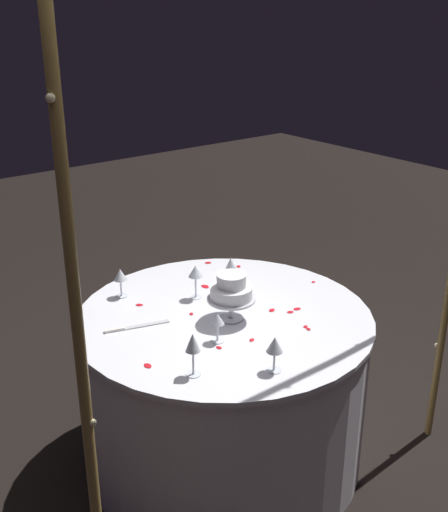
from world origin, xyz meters
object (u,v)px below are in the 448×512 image
(wine_glass_2, at_px, (275,346))
(decorative_arch, at_px, (319,188))
(wine_glass_0, at_px, (120,276))
(wine_glass_4, at_px, (195,273))
(wine_glass_5, at_px, (217,321))
(wine_glass_3, at_px, (231,266))
(tiered_cake, at_px, (230,291))
(main_table, at_px, (224,387))
(wine_glass_1, at_px, (193,344))
(cake_knife, at_px, (133,327))

(wine_glass_2, bearing_deg, decorative_arch, 157.58)
(wine_glass_0, bearing_deg, decorative_arch, 104.97)
(wine_glass_4, bearing_deg, wine_glass_5, 66.30)
(decorative_arch, distance_m, wine_glass_4, 0.98)
(wine_glass_3, xyz_separation_m, wine_glass_5, (0.39, 0.40, -0.02))
(wine_glass_4, xyz_separation_m, wine_glass_5, (0.18, 0.40, -0.03))
(tiered_cake, distance_m, wine_glass_0, 0.59)
(tiered_cake, height_order, wine_glass_5, tiered_cake)
(wine_glass_0, bearing_deg, wine_glass_5, 99.07)
(main_table, xyz_separation_m, wine_glass_3, (-0.22, -0.23, 0.51))
(wine_glass_0, distance_m, wine_glass_1, 0.80)
(main_table, height_order, wine_glass_1, wine_glass_1)
(wine_glass_0, height_order, wine_glass_3, wine_glass_3)
(wine_glass_0, height_order, wine_glass_2, wine_glass_2)
(tiered_cake, bearing_deg, wine_glass_3, -128.97)
(tiered_cake, xyz_separation_m, wine_glass_4, (-0.01, -0.28, -0.01))
(main_table, height_order, wine_glass_5, wine_glass_5)
(main_table, xyz_separation_m, wine_glass_5, (0.17, 0.17, 0.50))
(main_table, xyz_separation_m, wine_glass_1, (0.40, 0.32, 0.53))
(main_table, distance_m, tiered_cake, 0.54)
(decorative_arch, xyz_separation_m, main_table, (-0.00, -0.55, -1.13))
(decorative_arch, xyz_separation_m, wine_glass_4, (-0.01, -0.78, -0.60))
(wine_glass_1, bearing_deg, wine_glass_5, -147.62)
(main_table, bearing_deg, wine_glass_0, -59.81)
(wine_glass_1, bearing_deg, cake_knife, -91.03)
(main_table, relative_size, cake_knife, 4.78)
(tiered_cake, distance_m, wine_glass_4, 0.28)
(decorative_arch, height_order, wine_glass_3, decorative_arch)
(wine_glass_0, distance_m, wine_glass_2, 0.97)
(wine_glass_4, xyz_separation_m, cake_knife, (0.40, 0.08, -0.13))
(wine_glass_4, bearing_deg, cake_knife, 10.83)
(wine_glass_3, xyz_separation_m, cake_knife, (0.62, 0.07, -0.11))
(tiered_cake, bearing_deg, decorative_arch, 90.43)
(main_table, height_order, wine_glass_4, wine_glass_4)
(decorative_arch, height_order, wine_glass_0, decorative_arch)
(decorative_arch, xyz_separation_m, wine_glass_2, (0.14, -0.06, -0.62))
(decorative_arch, xyz_separation_m, wine_glass_5, (0.17, -0.38, -0.63))
(wine_glass_5, bearing_deg, tiered_cake, -144.33)
(decorative_arch, bearing_deg, wine_glass_1, -29.67)
(wine_glass_0, relative_size, wine_glass_5, 1.11)
(tiered_cake, xyz_separation_m, wine_glass_1, (0.40, 0.27, -0.01))
(tiered_cake, bearing_deg, cake_knife, -27.97)
(wine_glass_4, bearing_deg, main_table, 88.51)
(wine_glass_3, bearing_deg, wine_glass_4, -0.73)
(main_table, height_order, tiered_cake, tiered_cake)
(wine_glass_3, distance_m, wine_glass_5, 0.56)
(wine_glass_2, xyz_separation_m, wine_glass_4, (-0.14, -0.72, 0.02))
(decorative_arch, bearing_deg, tiered_cake, -89.57)
(cake_knife, bearing_deg, decorative_arch, 119.26)
(tiered_cake, height_order, cake_knife, tiered_cake)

